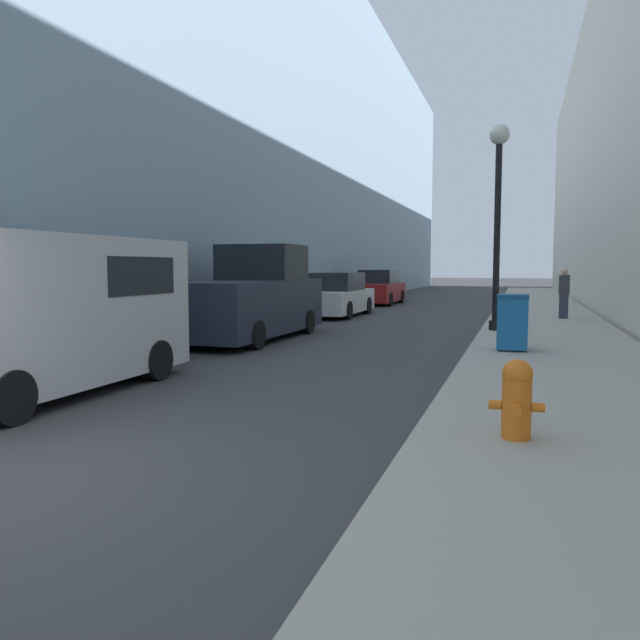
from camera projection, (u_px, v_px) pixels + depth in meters
sidewalk_right at (544, 319)px, 20.57m from camera, size 3.48×60.00×0.15m
building_left_glass at (235, 145)px, 32.09m from camera, size 12.00×60.00×16.09m
fire_hydrant at (517, 397)px, 5.96m from camera, size 0.52×0.40×0.77m
trash_bin at (513, 322)px, 12.28m from camera, size 0.59×0.68×1.11m
lamppost at (498, 197)px, 15.94m from camera, size 0.52×0.52×5.25m
white_van at (39, 307)px, 8.79m from camera, size 2.19×4.82×2.23m
pickup_truck at (250, 299)px, 15.59m from camera, size 2.20×5.56×2.37m
parked_sedan_near at (336, 296)px, 22.83m from camera, size 1.86×4.74×1.59m
parked_sedan_far at (379, 288)px, 30.04m from camera, size 1.82×4.72×1.65m
pedestrian_on_sidewalk at (564, 293)px, 19.85m from camera, size 0.32×0.21×1.59m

